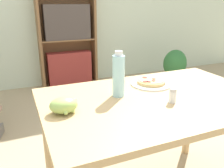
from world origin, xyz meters
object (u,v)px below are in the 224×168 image
(salt_shaker, at_px, (173,96))
(bookshelf, at_px, (68,44))
(grape_bunch, at_px, (64,105))
(potted_plant_floor, at_px, (175,66))
(drink_bottle, at_px, (118,75))
(pizza_on_plate, at_px, (151,83))

(salt_shaker, distance_m, bookshelf, 2.71)
(grape_bunch, relative_size, potted_plant_floor, 0.25)
(drink_bottle, bearing_deg, bookshelf, 83.93)
(drink_bottle, bearing_deg, potted_plant_floor, 45.24)
(bookshelf, bearing_deg, potted_plant_floor, -21.23)
(potted_plant_floor, bearing_deg, grape_bunch, -138.08)
(grape_bunch, relative_size, bookshelf, 0.10)
(drink_bottle, height_order, potted_plant_floor, drink_bottle)
(pizza_on_plate, height_order, grape_bunch, grape_bunch)
(grape_bunch, relative_size, salt_shaker, 1.80)
(bookshelf, relative_size, potted_plant_floor, 2.58)
(pizza_on_plate, bearing_deg, grape_bunch, -162.57)
(pizza_on_plate, relative_size, bookshelf, 0.18)
(grape_bunch, bearing_deg, bookshelf, 76.88)
(pizza_on_plate, distance_m, potted_plant_floor, 2.44)
(drink_bottle, bearing_deg, pizza_on_plate, 18.81)
(pizza_on_plate, height_order, salt_shaker, salt_shaker)
(bookshelf, xyz_separation_m, potted_plant_floor, (1.60, -0.62, -0.36))
(grape_bunch, relative_size, drink_bottle, 0.54)
(pizza_on_plate, bearing_deg, bookshelf, 90.37)
(bookshelf, bearing_deg, grape_bunch, -103.12)
(grape_bunch, xyz_separation_m, bookshelf, (0.61, 2.60, -0.14))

